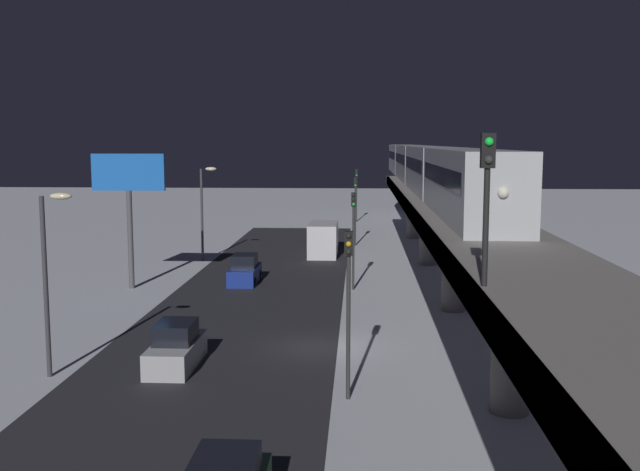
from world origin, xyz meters
TOP-DOWN VIEW (x-y plane):
  - ground_plane at (0.00, 0.00)m, footprint 240.00×240.00m
  - avenue_asphalt at (4.45, 0.00)m, footprint 11.00×96.63m
  - elevated_railway at (-7.38, 0.00)m, footprint 5.00×96.63m
  - subway_train at (-7.47, -31.26)m, footprint 2.94×74.07m
  - rail_signal at (-5.33, 14.65)m, footprint 0.36×0.41m
  - sedan_blue at (5.85, -15.81)m, footprint 1.91×4.34m
  - sedan_silver at (5.85, 3.35)m, footprint 1.80×4.48m
  - box_truck at (1.05, -29.06)m, footprint 2.40×7.40m
  - traffic_light_near at (-1.65, 7.03)m, footprint 0.32×0.44m
  - traffic_light_mid at (-1.65, -13.76)m, footprint 0.32×0.44m
  - traffic_light_far at (-1.65, -34.55)m, footprint 0.32×0.44m
  - traffic_light_distant at (-1.65, -55.34)m, footprint 0.32×0.44m
  - commercial_billboard at (13.05, -13.47)m, footprint 4.80×0.36m
  - street_lamp_near at (10.53, 5.00)m, footprint 1.35×0.44m
  - street_lamp_far at (10.53, -25.00)m, footprint 1.35×0.44m

SIDE VIEW (x-z plane):
  - ground_plane at x=0.00m, z-range 0.00..0.00m
  - avenue_asphalt at x=4.45m, z-range 0.00..0.01m
  - sedan_blue at x=5.85m, z-range -0.20..1.77m
  - sedan_silver at x=5.85m, z-range -0.19..1.78m
  - box_truck at x=1.05m, z-range -0.05..2.75m
  - traffic_light_near at x=-1.65m, z-range 1.00..7.40m
  - traffic_light_mid at x=-1.65m, z-range 1.00..7.40m
  - traffic_light_far at x=-1.65m, z-range 1.00..7.40m
  - traffic_light_distant at x=-1.65m, z-range 1.00..7.40m
  - street_lamp_near at x=10.53m, z-range 0.99..8.64m
  - street_lamp_far at x=10.53m, z-range 0.99..8.64m
  - elevated_railway at x=-7.38m, z-range 2.17..8.06m
  - commercial_billboard at x=13.05m, z-range 2.38..11.28m
  - subway_train at x=-7.47m, z-range 5.97..9.37m
  - rail_signal at x=-5.33m, z-range 6.62..10.62m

